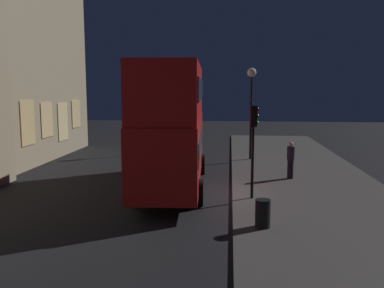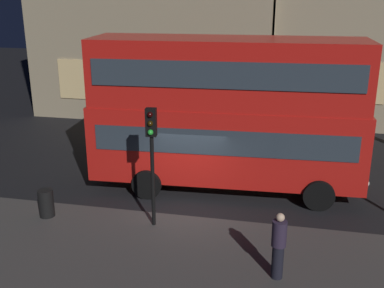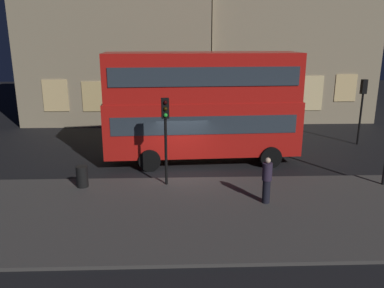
{
  "view_description": "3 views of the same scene",
  "coord_description": "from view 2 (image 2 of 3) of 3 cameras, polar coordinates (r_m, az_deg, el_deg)",
  "views": [
    {
      "loc": [
        -17.74,
        -0.57,
        4.68
      ],
      "look_at": [
        -0.94,
        0.96,
        2.37
      ],
      "focal_mm": 39.16,
      "sensor_mm": 36.0,
      "label": 1
    },
    {
      "loc": [
        3.24,
        -14.38,
        7.32
      ],
      "look_at": [
        -0.12,
        1.46,
        1.9
      ],
      "focal_mm": 43.92,
      "sensor_mm": 36.0,
      "label": 2
    },
    {
      "loc": [
        -0.18,
        -17.65,
        6.45
      ],
      "look_at": [
        0.48,
        1.11,
        1.22
      ],
      "focal_mm": 36.5,
      "sensor_mm": 36.0,
      "label": 3
    }
  ],
  "objects": [
    {
      "name": "pedestrian",
      "position": [
        12.45,
        10.46,
        -11.99
      ],
      "size": [
        0.38,
        0.38,
        1.85
      ],
      "rotation": [
        0.0,
        0.0,
        2.4
      ],
      "color": "black",
      "rests_on": "sidewalk_slab"
    },
    {
      "name": "double_decker_bus",
      "position": [
        17.1,
        4.21,
        4.31
      ],
      "size": [
        10.1,
        3.3,
        5.65
      ],
      "rotation": [
        0.0,
        0.0,
        0.05
      ],
      "color": "red",
      "rests_on": "ground"
    },
    {
      "name": "traffic_light_near_kerb",
      "position": [
        14.17,
        -4.93,
        0.14
      ],
      "size": [
        0.35,
        0.38,
        3.82
      ],
      "rotation": [
        0.0,
        0.0,
        0.11
      ],
      "color": "black",
      "rests_on": "sidewalk_slab"
    },
    {
      "name": "litter_bin",
      "position": [
        16.26,
        -17.28,
        -6.87
      ],
      "size": [
        0.5,
        0.5,
        0.92
      ],
      "primitive_type": "cylinder",
      "color": "black",
      "rests_on": "sidewalk_slab"
    },
    {
      "name": "sidewalk_slab",
      "position": [
        12.86,
        -4.95,
        -15.93
      ],
      "size": [
        44.0,
        7.11,
        0.12
      ],
      "primitive_type": "cube",
      "color": "#423F3D",
      "rests_on": "ground"
    },
    {
      "name": "ground_plane",
      "position": [
        16.46,
        -0.65,
        -7.91
      ],
      "size": [
        80.0,
        80.0,
        0.0
      ],
      "primitive_type": "plane",
      "color": "black"
    }
  ]
}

